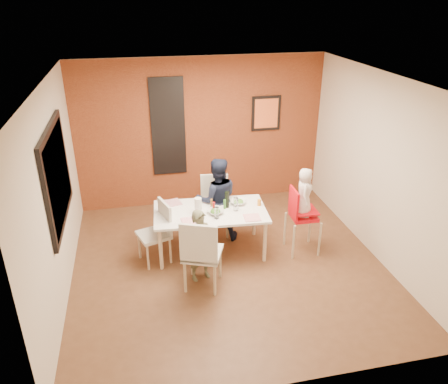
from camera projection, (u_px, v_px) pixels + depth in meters
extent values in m
plane|color=brown|center=(228.00, 264.00, 6.50)|extent=(4.50, 4.50, 0.00)
cube|color=white|center=(229.00, 81.00, 5.36)|extent=(4.50, 4.50, 0.02)
cube|color=beige|center=(201.00, 133.00, 7.92)|extent=(4.50, 0.02, 2.70)
cube|color=beige|center=(283.00, 279.00, 3.94)|extent=(4.50, 0.02, 2.70)
cube|color=beige|center=(55.00, 196.00, 5.50)|extent=(0.02, 4.50, 2.70)
cube|color=beige|center=(379.00, 168.00, 6.36)|extent=(0.02, 4.50, 2.70)
cube|color=maroon|center=(202.00, 133.00, 7.90)|extent=(4.50, 0.02, 2.70)
cube|color=black|center=(57.00, 175.00, 5.60)|extent=(0.05, 1.70, 1.30)
cube|color=black|center=(58.00, 175.00, 5.60)|extent=(0.02, 1.55, 1.15)
cube|color=#B4BEC5|center=(168.00, 127.00, 7.71)|extent=(0.55, 0.03, 1.70)
cube|color=black|center=(168.00, 127.00, 7.71)|extent=(0.60, 0.03, 1.76)
cube|color=black|center=(266.00, 113.00, 7.99)|extent=(0.54, 0.03, 0.64)
cube|color=orange|center=(266.00, 113.00, 7.97)|extent=(0.44, 0.01, 0.54)
cube|color=white|center=(210.00, 212.00, 6.56)|extent=(1.75, 1.06, 0.04)
cylinder|color=beige|center=(161.00, 249.00, 6.26)|extent=(0.06, 0.06, 0.66)
cylinder|color=beige|center=(160.00, 223.00, 6.96)|extent=(0.06, 0.06, 0.66)
cylinder|color=beige|center=(265.00, 242.00, 6.45)|extent=(0.06, 0.06, 0.66)
cylinder|color=beige|center=(254.00, 217.00, 7.15)|extent=(0.06, 0.06, 0.66)
cube|color=beige|center=(203.00, 253.00, 5.85)|extent=(0.64, 0.64, 0.06)
cube|color=beige|center=(198.00, 244.00, 5.53)|extent=(0.47, 0.22, 0.56)
cylinder|color=tan|center=(220.00, 263.00, 6.11)|extent=(0.04, 0.04, 0.48)
cylinder|color=tan|center=(215.00, 280.00, 5.75)|extent=(0.04, 0.04, 0.48)
cylinder|color=tan|center=(192.00, 260.00, 6.17)|extent=(0.04, 0.04, 0.48)
cylinder|color=tan|center=(185.00, 277.00, 5.81)|extent=(0.04, 0.04, 0.48)
cube|color=beige|center=(215.00, 208.00, 7.14)|extent=(0.51, 0.51, 0.05)
cube|color=beige|center=(214.00, 189.00, 7.22)|extent=(0.45, 0.10, 0.51)
cylinder|color=tan|center=(205.00, 227.00, 7.07)|extent=(0.04, 0.04, 0.44)
cylinder|color=tan|center=(204.00, 216.00, 7.40)|extent=(0.04, 0.04, 0.44)
cylinder|color=tan|center=(227.00, 226.00, 7.09)|extent=(0.04, 0.04, 0.44)
cylinder|color=tan|center=(226.00, 215.00, 7.43)|extent=(0.04, 0.04, 0.44)
cube|color=beige|center=(154.00, 235.00, 6.41)|extent=(0.54, 0.54, 0.05)
cube|color=beige|center=(165.00, 217.00, 6.39)|extent=(0.17, 0.42, 0.49)
cylinder|color=#BFAA8E|center=(139.00, 246.00, 6.57)|extent=(0.04, 0.04, 0.42)
cylinder|color=#BFAA8E|center=(161.00, 240.00, 6.73)|extent=(0.04, 0.04, 0.42)
cylinder|color=#BFAA8E|center=(148.00, 257.00, 6.29)|extent=(0.04, 0.04, 0.42)
cylinder|color=#BFAA8E|center=(170.00, 251.00, 6.45)|extent=(0.04, 0.04, 0.42)
cube|color=red|center=(304.00, 216.00, 6.60)|extent=(0.38, 0.38, 0.05)
cube|color=red|center=(294.00, 203.00, 6.47)|extent=(0.04, 0.37, 0.43)
cube|color=red|center=(304.00, 210.00, 6.56)|extent=(0.38, 0.38, 0.02)
cylinder|color=tan|center=(320.00, 240.00, 6.59)|extent=(0.03, 0.03, 0.57)
cylinder|color=tan|center=(294.00, 242.00, 6.52)|extent=(0.03, 0.03, 0.57)
cylinder|color=tan|center=(310.00, 226.00, 6.96)|extent=(0.03, 0.03, 0.57)
cylinder|color=tan|center=(285.00, 229.00, 6.89)|extent=(0.03, 0.03, 0.57)
imported|color=brown|center=(201.00, 246.00, 5.98)|extent=(0.45, 0.36, 1.06)
imported|color=black|center=(217.00, 200.00, 6.90)|extent=(0.70, 0.56, 1.39)
imported|color=silver|center=(304.00, 192.00, 6.43)|extent=(0.36, 0.43, 0.75)
cube|color=white|center=(190.00, 221.00, 6.24)|extent=(0.26, 0.26, 0.01)
cube|color=white|center=(210.00, 200.00, 6.87)|extent=(0.23, 0.23, 0.01)
cube|color=white|center=(252.00, 218.00, 6.34)|extent=(0.25, 0.25, 0.01)
cube|color=silver|center=(173.00, 203.00, 6.78)|extent=(0.29, 0.29, 0.01)
imported|color=silver|center=(215.00, 212.00, 6.46)|extent=(0.31, 0.31, 0.06)
imported|color=white|center=(238.00, 202.00, 6.75)|extent=(0.31, 0.31, 0.06)
cylinder|color=black|center=(227.00, 200.00, 6.60)|extent=(0.07, 0.07, 0.25)
cylinder|color=silver|center=(217.00, 213.00, 6.29)|extent=(0.06, 0.06, 0.18)
cylinder|color=silver|center=(236.00, 204.00, 6.51)|extent=(0.07, 0.07, 0.21)
cylinder|color=white|center=(198.00, 205.00, 6.44)|extent=(0.11, 0.11, 0.24)
cylinder|color=red|center=(214.00, 207.00, 6.50)|extent=(0.04, 0.04, 0.15)
cylinder|color=#357627|center=(225.00, 204.00, 6.58)|extent=(0.04, 0.04, 0.15)
cylinder|color=brown|center=(212.00, 203.00, 6.61)|extent=(0.04, 0.04, 0.14)
cylinder|color=orange|center=(259.00, 203.00, 6.69)|extent=(0.06, 0.06, 0.10)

